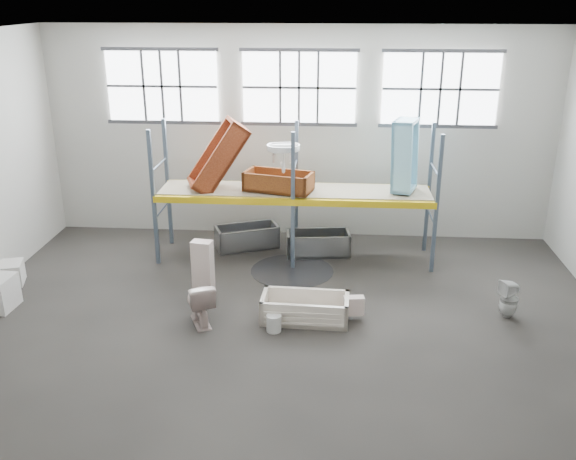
# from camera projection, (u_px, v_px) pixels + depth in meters

# --- Properties ---
(floor) EXTENTS (12.00, 10.00, 0.10)m
(floor) POSITION_uv_depth(u_px,v_px,m) (282.00, 337.00, 11.08)
(floor) COLOR #403C37
(floor) RESTS_ON ground
(ceiling) EXTENTS (12.00, 10.00, 0.10)m
(ceiling) POSITION_uv_depth(u_px,v_px,m) (280.00, 36.00, 9.27)
(ceiling) COLOR silver
(ceiling) RESTS_ON ground
(wall_back) EXTENTS (12.00, 0.10, 5.00)m
(wall_back) POSITION_uv_depth(u_px,v_px,m) (299.00, 134.00, 14.88)
(wall_back) COLOR #B9B6AC
(wall_back) RESTS_ON ground
(wall_front) EXTENTS (12.00, 0.10, 5.00)m
(wall_front) POSITION_uv_depth(u_px,v_px,m) (232.00, 378.00, 5.47)
(wall_front) COLOR #B6B4AA
(wall_front) RESTS_ON ground
(window_left) EXTENTS (2.60, 0.04, 1.60)m
(window_left) POSITION_uv_depth(u_px,v_px,m) (162.00, 86.00, 14.61)
(window_left) COLOR white
(window_left) RESTS_ON wall_back
(window_mid) EXTENTS (2.60, 0.04, 1.60)m
(window_mid) POSITION_uv_depth(u_px,v_px,m) (299.00, 88.00, 14.39)
(window_mid) COLOR white
(window_mid) RESTS_ON wall_back
(window_right) EXTENTS (2.60, 0.04, 1.60)m
(window_right) POSITION_uv_depth(u_px,v_px,m) (440.00, 89.00, 14.17)
(window_right) COLOR white
(window_right) RESTS_ON wall_back
(rack_upright_la) EXTENTS (0.08, 0.08, 3.00)m
(rack_upright_la) POSITION_uv_depth(u_px,v_px,m) (154.00, 199.00, 13.44)
(rack_upright_la) COLOR slate
(rack_upright_la) RESTS_ON floor
(rack_upright_lb) EXTENTS (0.08, 0.08, 3.00)m
(rack_upright_lb) POSITION_uv_depth(u_px,v_px,m) (168.00, 183.00, 14.56)
(rack_upright_lb) COLOR slate
(rack_upright_lb) RESTS_ON floor
(rack_upright_ma) EXTENTS (0.08, 0.08, 3.00)m
(rack_upright_ma) POSITION_uv_depth(u_px,v_px,m) (293.00, 202.00, 13.24)
(rack_upright_ma) COLOR slate
(rack_upright_ma) RESTS_ON floor
(rack_upright_mb) EXTENTS (0.08, 0.08, 3.00)m
(rack_upright_mb) POSITION_uv_depth(u_px,v_px,m) (296.00, 186.00, 14.35)
(rack_upright_mb) COLOR slate
(rack_upright_mb) RESTS_ON floor
(rack_upright_ra) EXTENTS (0.08, 0.08, 3.00)m
(rack_upright_ra) POSITION_uv_depth(u_px,v_px,m) (437.00, 205.00, 13.03)
(rack_upright_ra) COLOR slate
(rack_upright_ra) RESTS_ON floor
(rack_upright_rb) EXTENTS (0.08, 0.08, 3.00)m
(rack_upright_rb) POSITION_uv_depth(u_px,v_px,m) (429.00, 189.00, 14.15)
(rack_upright_rb) COLOR slate
(rack_upright_rb) RESTS_ON floor
(rack_beam_front) EXTENTS (6.00, 0.10, 0.14)m
(rack_beam_front) POSITION_uv_depth(u_px,v_px,m) (293.00, 202.00, 13.24)
(rack_beam_front) COLOR yellow
(rack_beam_front) RESTS_ON floor
(rack_beam_back) EXTENTS (6.00, 0.10, 0.14)m
(rack_beam_back) POSITION_uv_depth(u_px,v_px,m) (296.00, 186.00, 14.35)
(rack_beam_back) COLOR yellow
(rack_beam_back) RESTS_ON floor
(shelf_deck) EXTENTS (5.90, 1.10, 0.03)m
(shelf_deck) POSITION_uv_depth(u_px,v_px,m) (295.00, 190.00, 13.77)
(shelf_deck) COLOR gray
(shelf_deck) RESTS_ON floor
(wet_patch) EXTENTS (1.80, 1.80, 0.00)m
(wet_patch) POSITION_uv_depth(u_px,v_px,m) (292.00, 271.00, 13.58)
(wet_patch) COLOR black
(wet_patch) RESTS_ON floor
(bathtub_beige) EXTENTS (1.62, 0.81, 0.47)m
(bathtub_beige) POSITION_uv_depth(u_px,v_px,m) (305.00, 308.00, 11.48)
(bathtub_beige) COLOR beige
(bathtub_beige) RESTS_ON floor
(cistern_spare) EXTENTS (0.39, 0.22, 0.35)m
(cistern_spare) POSITION_uv_depth(u_px,v_px,m) (354.00, 306.00, 11.47)
(cistern_spare) COLOR beige
(cistern_spare) RESTS_ON bathtub_beige
(sink_in_tub) EXTENTS (0.48, 0.48, 0.14)m
(sink_in_tub) POSITION_uv_depth(u_px,v_px,m) (297.00, 314.00, 11.42)
(sink_in_tub) COLOR beige
(sink_in_tub) RESTS_ON bathtub_beige
(toilet_beige) EXTENTS (0.76, 0.94, 0.83)m
(toilet_beige) POSITION_uv_depth(u_px,v_px,m) (199.00, 302.00, 11.30)
(toilet_beige) COLOR beige
(toilet_beige) RESTS_ON floor
(cistern_tall) EXTENTS (0.42, 0.31, 1.20)m
(cistern_tall) POSITION_uv_depth(u_px,v_px,m) (203.00, 270.00, 12.18)
(cistern_tall) COLOR beige
(cistern_tall) RESTS_ON floor
(toilet_white) EXTENTS (0.44, 0.43, 0.74)m
(toilet_white) POSITION_uv_depth(u_px,v_px,m) (509.00, 299.00, 11.52)
(toilet_white) COLOR silver
(toilet_white) RESTS_ON floor
(steel_tub_left) EXTENTS (1.58, 1.16, 0.53)m
(steel_tub_left) POSITION_uv_depth(u_px,v_px,m) (247.00, 237.00, 14.76)
(steel_tub_left) COLOR #9DA0A4
(steel_tub_left) RESTS_ON floor
(steel_tub_right) EXTENTS (1.50, 0.84, 0.52)m
(steel_tub_right) POSITION_uv_depth(u_px,v_px,m) (318.00, 243.00, 14.38)
(steel_tub_right) COLOR #94989B
(steel_tub_right) RESTS_ON floor
(rust_tub_flat) EXTENTS (1.57, 1.02, 0.41)m
(rust_tub_flat) POSITION_uv_depth(u_px,v_px,m) (278.00, 181.00, 13.57)
(rust_tub_flat) COLOR brown
(rust_tub_flat) RESTS_ON shelf_deck
(rust_tub_tilted) EXTENTS (1.54, 1.20, 1.65)m
(rust_tub_tilted) POSITION_uv_depth(u_px,v_px,m) (218.00, 157.00, 13.67)
(rust_tub_tilted) COLOR brown
(rust_tub_tilted) RESTS_ON shelf_deck
(sink_on_shelf) EXTENTS (0.80, 0.68, 0.62)m
(sink_on_shelf) POSITION_uv_depth(u_px,v_px,m) (283.00, 171.00, 13.30)
(sink_on_shelf) COLOR white
(sink_on_shelf) RESTS_ON rust_tub_flat
(blue_tub_upright) EXTENTS (0.68, 0.83, 1.54)m
(blue_tub_upright) POSITION_uv_depth(u_px,v_px,m) (405.00, 156.00, 13.34)
(blue_tub_upright) COLOR #95DAF3
(blue_tub_upright) RESTS_ON shelf_deck
(bucket) EXTENTS (0.29, 0.29, 0.31)m
(bucket) POSITION_uv_depth(u_px,v_px,m) (274.00, 323.00, 11.12)
(bucket) COLOR beige
(bucket) RESTS_ON floor
(carton_far) EXTENTS (0.68, 0.68, 0.45)m
(carton_far) POSITION_uv_depth(u_px,v_px,m) (9.00, 273.00, 12.91)
(carton_far) COLOR silver
(carton_far) RESTS_ON floor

